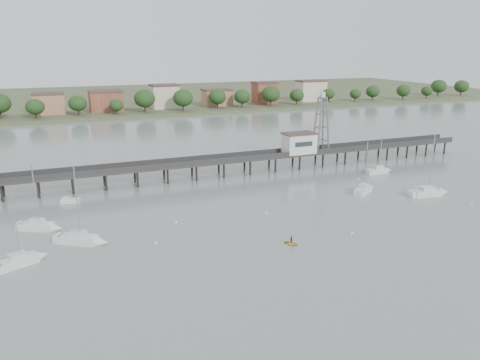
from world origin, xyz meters
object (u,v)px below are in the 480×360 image
at_px(sailboat_e, 381,171).
at_px(sailboat_d, 432,192).
at_px(lattice_tower, 321,124).
at_px(sailboat_b, 43,227).
at_px(sailboat_c, 365,189).
at_px(sailboat_f, 86,240).
at_px(pier, 208,162).
at_px(sailboat_a, 26,260).
at_px(yellow_dinghy, 291,244).
at_px(white_tender, 70,201).

height_order(sailboat_e, sailboat_d, sailboat_d).
distance_m(lattice_tower, sailboat_b, 72.91).
distance_m(sailboat_c, sailboat_b, 65.80).
xyz_separation_m(lattice_tower, sailboat_f, (-62.31, -30.55, -10.46)).
bearing_deg(pier, sailboat_d, -37.92).
height_order(lattice_tower, sailboat_a, lattice_tower).
bearing_deg(yellow_dinghy, pier, 56.87).
bearing_deg(sailboat_d, sailboat_b, -179.77).
bearing_deg(white_tender, sailboat_a, -85.96).
height_order(sailboat_b, sailboat_a, sailboat_b).
height_order(sailboat_c, sailboat_b, sailboat_b).
xyz_separation_m(sailboat_f, white_tender, (-1.53, 22.76, -0.19)).
bearing_deg(sailboat_e, lattice_tower, 129.30).
height_order(lattice_tower, sailboat_b, lattice_tower).
bearing_deg(pier, lattice_tower, 0.00).
bearing_deg(sailboat_a, sailboat_c, -15.78).
height_order(lattice_tower, sailboat_e, lattice_tower).
relative_size(sailboat_a, sailboat_d, 0.85).
distance_m(sailboat_b, sailboat_f, 11.01).
xyz_separation_m(sailboat_a, sailboat_f, (8.88, 4.20, -0.01)).
relative_size(sailboat_e, sailboat_b, 0.89).
height_order(pier, lattice_tower, lattice_tower).
distance_m(sailboat_e, sailboat_a, 84.39).
xyz_separation_m(pier, sailboat_c, (28.43, -24.27, -3.15)).
height_order(sailboat_e, white_tender, sailboat_e).
distance_m(sailboat_e, sailboat_f, 74.73).
relative_size(pier, sailboat_a, 12.39).
relative_size(sailboat_b, yellow_dinghy, 5.36).
relative_size(sailboat_a, white_tender, 2.96).
bearing_deg(sailboat_d, white_tender, 169.40).
height_order(pier, sailboat_f, sailboat_f).
distance_m(pier, sailboat_d, 51.43).
relative_size(sailboat_d, white_tender, 3.48).
xyz_separation_m(lattice_tower, white_tender, (-63.84, -7.79, -10.65)).
bearing_deg(sailboat_e, sailboat_a, -164.55).
relative_size(sailboat_e, sailboat_c, 0.93).
xyz_separation_m(pier, sailboat_f, (-30.81, -30.55, -3.16)).
xyz_separation_m(pier, sailboat_b, (-37.32, -21.67, -3.15)).
height_order(sailboat_f, yellow_dinghy, sailboat_f).
bearing_deg(sailboat_a, white_tender, 50.22).
bearing_deg(lattice_tower, yellow_dinghy, -126.02).
xyz_separation_m(sailboat_b, sailboat_a, (-2.37, -13.08, 0.00)).
distance_m(pier, white_tender, 33.43).
relative_size(sailboat_c, sailboat_f, 0.86).
height_order(pier, sailboat_a, sailboat_a).
height_order(sailboat_e, sailboat_f, sailboat_f).
bearing_deg(sailboat_d, sailboat_a, -170.25).
height_order(sailboat_c, sailboat_d, sailboat_d).
xyz_separation_m(sailboat_c, sailboat_d, (12.07, -7.27, -0.01)).
bearing_deg(yellow_dinghy, white_tender, 99.21).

